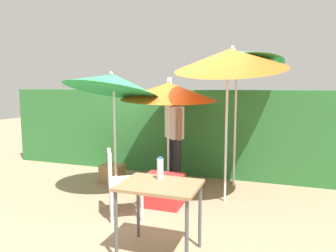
# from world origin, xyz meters

# --- Properties ---
(ground_plane) EXTENTS (24.00, 24.00, 0.00)m
(ground_plane) POSITION_xyz_m (0.00, 0.00, 0.00)
(ground_plane) COLOR #9E8466
(hedge_row) EXTENTS (8.00, 0.70, 1.65)m
(hedge_row) POSITION_xyz_m (0.00, 1.74, 0.83)
(hedge_row) COLOR #2D7033
(hedge_row) RESTS_ON ground_plane
(umbrella_rainbow) EXTENTS (1.61, 1.61, 1.85)m
(umbrella_rainbow) POSITION_xyz_m (-0.09, 0.60, 1.64)
(umbrella_rainbow) COLOR silver
(umbrella_rainbow) RESTS_ON ground_plane
(umbrella_orange) EXTENTS (1.48, 1.47, 2.10)m
(umbrella_orange) POSITION_xyz_m (-0.77, -0.06, 1.77)
(umbrella_orange) COLOR silver
(umbrella_orange) RESTS_ON ground_plane
(umbrella_yellow) EXTENTS (1.59, 1.56, 2.52)m
(umbrella_yellow) POSITION_xyz_m (0.92, 1.05, 2.16)
(umbrella_yellow) COLOR silver
(umbrella_yellow) RESTS_ON ground_plane
(umbrella_navy) EXTENTS (1.61, 1.63, 2.42)m
(umbrella_navy) POSITION_xyz_m (0.95, 0.26, 2.10)
(umbrella_navy) COLOR silver
(umbrella_navy) RESTS_ON ground_plane
(person_vendor) EXTENTS (0.43, 0.48, 1.88)m
(person_vendor) POSITION_xyz_m (-0.07, 0.85, 0.93)
(person_vendor) COLOR black
(person_vendor) RESTS_ON ground_plane
(chair_plastic) EXTENTS (0.61, 0.61, 0.89)m
(chair_plastic) POSITION_xyz_m (-0.30, -0.75, 0.51)
(chair_plastic) COLOR silver
(chair_plastic) RESTS_ON ground_plane
(cooler_box) EXTENTS (0.54, 0.44, 0.45)m
(cooler_box) POSITION_xyz_m (0.10, -0.19, 0.22)
(cooler_box) COLOR red
(cooler_box) RESTS_ON ground_plane
(crate_cardboard) EXTENTS (0.39, 0.31, 0.33)m
(crate_cardboard) POSITION_xyz_m (-1.14, 0.52, 0.16)
(crate_cardboard) COLOR #9E7A4C
(crate_cardboard) RESTS_ON ground_plane
(folding_table) EXTENTS (0.80, 0.60, 0.74)m
(folding_table) POSITION_xyz_m (0.51, -1.45, 0.65)
(folding_table) COLOR #4C4C51
(folding_table) RESTS_ON ground_plane
(bottle_water) EXTENTS (0.07, 0.07, 0.24)m
(bottle_water) POSITION_xyz_m (0.47, -1.30, 0.86)
(bottle_water) COLOR silver
(bottle_water) RESTS_ON folding_table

